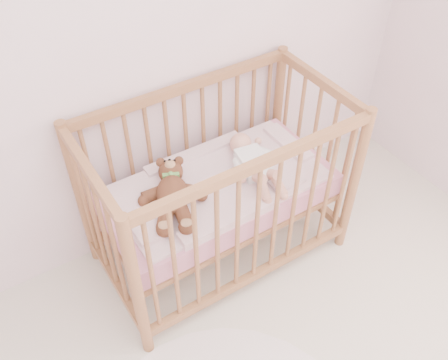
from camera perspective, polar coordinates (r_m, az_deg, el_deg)
wall_back at (r=2.35m, az=-15.83°, el=15.46°), size 4.00×0.02×2.70m
crib at (r=2.69m, az=-0.57°, el=-1.23°), size 1.36×0.76×1.00m
mattress at (r=2.70m, az=-0.57°, el=-1.46°), size 1.22×0.62×0.13m
blanket at (r=2.65m, az=-0.58°, el=-0.31°), size 1.10×0.58×0.06m
baby at (r=2.67m, az=3.36°, el=2.22°), size 0.35×0.58×0.13m
teddy_bear at (r=2.48m, az=-5.90°, el=-1.59°), size 0.54×0.62×0.14m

